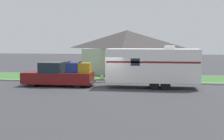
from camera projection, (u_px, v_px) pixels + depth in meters
The scene contains 7 objects.
ground_plane at pixel (106, 89), 24.34m from camera, with size 120.00×120.00×0.00m, color #38383D.
curb_strip at pixel (113, 82), 28.03m from camera, with size 80.00×0.30×0.14m.
lawn_strip at pixel (118, 78), 31.64m from camera, with size 80.00×7.00×0.03m.
house_across_street at pixel (127, 50), 37.21m from camera, with size 9.99×8.10×4.99m.
pickup_truck at pixel (59, 75), 26.04m from camera, with size 5.92×2.07×2.08m.
travel_trailer at pixel (153, 65), 24.89m from camera, with size 8.34×2.33×3.41m.
mailbox at pixel (129, 71), 28.42m from camera, with size 0.48×0.20×1.31m.
Camera 1 is at (3.74, -23.79, 3.85)m, focal length 50.00 mm.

